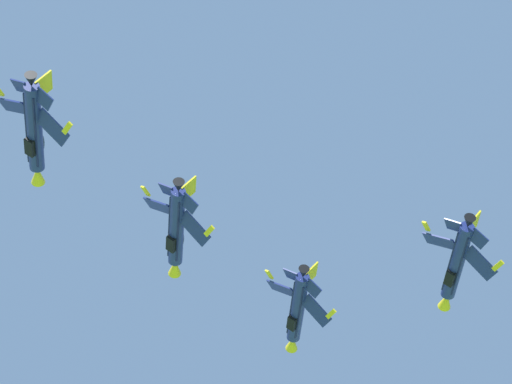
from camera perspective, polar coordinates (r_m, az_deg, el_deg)
fighter_jet_lead at (r=157.91m, az=1.89°, el=-5.30°), size 8.72×15.96×6.28m
fighter_jet_left_wing at (r=146.74m, az=-3.59°, el=-1.66°), size 8.76×15.96×6.23m
fighter_jet_right_wing at (r=148.41m, az=9.03°, el=-3.18°), size 8.92×15.96×6.00m
fighter_jet_left_outer at (r=138.10m, az=-9.94°, el=2.77°), size 9.09×15.96×5.75m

